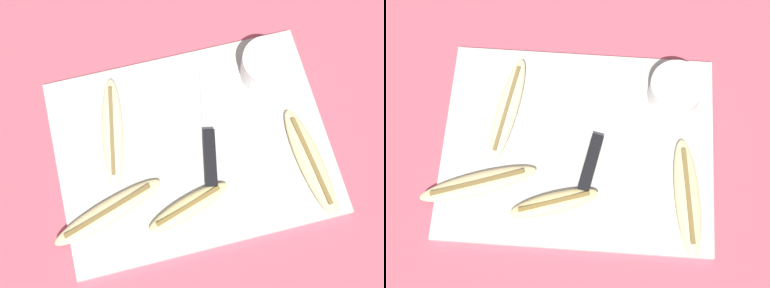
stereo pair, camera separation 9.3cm
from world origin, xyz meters
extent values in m
plane|color=#C65160|center=(0.00, 0.00, 0.00)|extent=(4.00, 4.00, 0.00)
cube|color=beige|center=(0.00, 0.00, 0.01)|extent=(0.47, 0.36, 0.01)
cube|color=black|center=(0.02, -0.03, 0.02)|extent=(0.04, 0.10, 0.02)
cube|color=#B7BABF|center=(0.05, 0.07, 0.01)|extent=(0.05, 0.12, 0.00)
ellipsoid|color=beige|center=(0.19, -0.08, 0.02)|extent=(0.06, 0.21, 0.02)
cube|color=olive|center=(0.19, -0.08, 0.03)|extent=(0.02, 0.16, 0.00)
ellipsoid|color=beige|center=(-0.13, 0.06, 0.02)|extent=(0.07, 0.21, 0.02)
cube|color=olive|center=(-0.13, 0.06, 0.03)|extent=(0.03, 0.16, 0.00)
ellipsoid|color=#EDD689|center=(-0.03, -0.11, 0.02)|extent=(0.16, 0.08, 0.02)
cube|color=olive|center=(-0.03, -0.11, 0.03)|extent=(0.12, 0.04, 0.00)
ellipsoid|color=beige|center=(-0.16, -0.08, 0.02)|extent=(0.20, 0.10, 0.02)
cube|color=brown|center=(-0.16, -0.08, 0.03)|extent=(0.16, 0.06, 0.00)
cylinder|color=white|center=(0.17, 0.11, 0.04)|extent=(0.09, 0.09, 0.05)
camera|label=1|loc=(-0.07, -0.29, 0.90)|focal=50.00mm
camera|label=2|loc=(0.02, -0.30, 0.90)|focal=50.00mm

